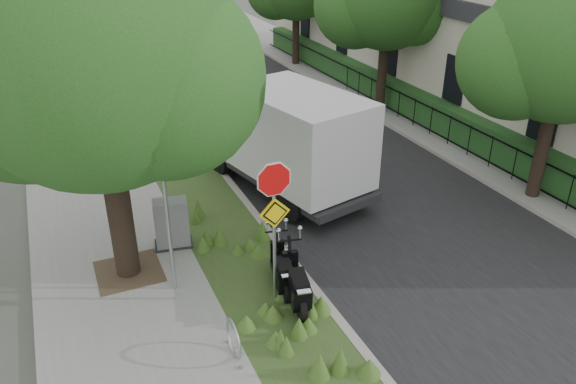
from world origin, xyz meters
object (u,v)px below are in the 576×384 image
(box_truck, at_px, (286,135))
(utility_cabinet, at_px, (172,224))
(scooter_near, at_px, (283,275))
(scooter_far, at_px, (297,289))
(sign_assembly, at_px, (274,205))

(box_truck, xyz_separation_m, utility_cabinet, (-3.74, -1.82, -0.98))
(scooter_near, relative_size, scooter_far, 0.93)
(scooter_near, height_order, box_truck, box_truck)
(utility_cabinet, bearing_deg, box_truck, 26.02)
(sign_assembly, relative_size, utility_cabinet, 2.73)
(sign_assembly, relative_size, scooter_near, 1.96)
(sign_assembly, xyz_separation_m, scooter_far, (0.32, -0.38, -1.79))
(scooter_near, xyz_separation_m, utility_cabinet, (-1.69, 2.68, 0.18))
(sign_assembly, height_order, box_truck, sign_assembly)
(scooter_far, relative_size, utility_cabinet, 1.50)
(scooter_near, distance_m, scooter_far, 0.62)
(utility_cabinet, bearing_deg, sign_assembly, -64.01)
(utility_cabinet, bearing_deg, scooter_near, -57.76)
(sign_assembly, distance_m, utility_cabinet, 3.64)
(sign_assembly, height_order, utility_cabinet, sign_assembly)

